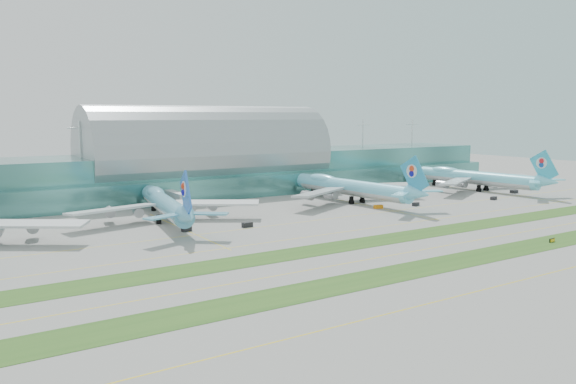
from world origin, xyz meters
TOP-DOWN VIEW (x-y plane):
  - ground at (0.00, 0.00)m, footprint 700.00×700.00m
  - terminal at (0.01, 128.79)m, footprint 340.00×69.10m
  - grass_strip_near at (0.00, -28.00)m, footprint 420.00×12.00m
  - grass_strip_far at (0.00, 2.00)m, footprint 420.00×12.00m
  - taxiline_a at (0.00, -48.00)m, footprint 420.00×0.35m
  - taxiline_b at (0.00, -14.00)m, footprint 420.00×0.35m
  - taxiline_c at (0.00, 18.00)m, footprint 420.00×0.35m
  - taxiline_d at (0.00, 40.00)m, footprint 420.00×0.35m
  - airliner_b at (-44.67, 68.55)m, footprint 68.77×78.84m
  - airliner_c at (41.08, 68.35)m, footprint 73.22×83.36m
  - airliner_d at (121.18, 65.28)m, footprint 72.34×82.45m
  - gse_c at (-45.31, 46.76)m, footprint 3.36×1.95m
  - gse_d at (-24.75, 42.37)m, footprint 3.86×2.05m
  - gse_e at (39.86, 47.75)m, footprint 4.01×2.56m
  - gse_f at (58.14, 44.51)m, footprint 3.76×2.61m
  - gse_g at (101.28, 38.18)m, footprint 4.14×2.84m
  - gse_h at (128.69, 47.12)m, footprint 3.92×2.32m
  - taxiway_sign_east at (42.22, -28.25)m, footprint 2.88×0.57m

SIDE VIEW (x-z plane):
  - ground at x=0.00m, z-range 0.00..0.00m
  - taxiline_a at x=0.00m, z-range 0.00..0.01m
  - taxiline_b at x=0.00m, z-range 0.00..0.01m
  - taxiline_c at x=0.00m, z-range 0.00..0.01m
  - taxiline_d at x=0.00m, z-range 0.00..0.01m
  - grass_strip_near at x=0.00m, z-range 0.00..0.08m
  - grass_strip_far at x=0.00m, z-range 0.00..0.08m
  - taxiway_sign_east at x=42.22m, z-range -0.01..1.21m
  - gse_g at x=101.28m, z-range 0.00..1.44m
  - gse_f at x=58.14m, z-range 0.00..1.45m
  - gse_e at x=39.86m, z-range 0.00..1.51m
  - gse_h at x=128.69m, z-range 0.00..1.54m
  - gse_c at x=-45.31m, z-range 0.00..1.59m
  - gse_d at x=-24.75m, z-range 0.00..1.71m
  - airliner_b at x=-44.67m, z-range -4.17..17.60m
  - airliner_d at x=121.18m, z-range -4.34..18.34m
  - airliner_c at x=41.08m, z-range -4.39..18.54m
  - terminal at x=0.01m, z-range -3.77..32.23m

